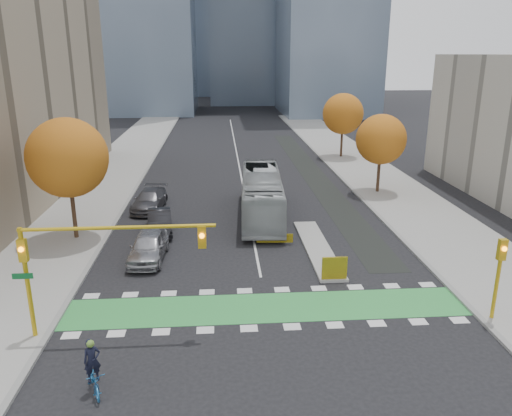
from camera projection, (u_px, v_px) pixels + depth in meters
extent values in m
plane|color=black|center=(270.00, 323.00, 23.36)|extent=(300.00, 300.00, 0.00)
cube|color=gray|center=(84.00, 204.00, 41.43)|extent=(7.00, 120.00, 0.15)
cube|color=gray|center=(401.00, 198.00, 43.34)|extent=(7.00, 120.00, 0.15)
cube|color=gray|center=(127.00, 204.00, 41.67)|extent=(0.30, 120.00, 0.16)
cube|color=gray|center=(362.00, 199.00, 43.09)|extent=(0.30, 120.00, 0.16)
cube|color=green|center=(267.00, 307.00, 24.79)|extent=(20.00, 3.00, 0.01)
cube|color=silver|center=(237.00, 156.00, 61.45)|extent=(0.15, 70.00, 0.01)
cube|color=black|center=(312.00, 173.00, 52.46)|extent=(2.50, 50.00, 0.01)
cube|color=gray|center=(317.00, 248.00, 32.19)|extent=(1.60, 10.00, 0.16)
cube|color=yellow|center=(334.00, 268.00, 27.41)|extent=(1.40, 0.12, 1.30)
cylinder|color=#332114|center=(73.00, 202.00, 33.16)|extent=(0.28, 0.28, 5.25)
sphere|color=#B96B16|center=(68.00, 158.00, 32.27)|extent=(5.20, 5.20, 5.20)
cylinder|color=#332114|center=(379.00, 168.00, 44.48)|extent=(0.28, 0.28, 4.55)
sphere|color=#B96B16|center=(381.00, 139.00, 43.71)|extent=(4.40, 4.40, 4.40)
cylinder|color=#332114|center=(342.00, 137.00, 59.70)|extent=(0.28, 0.28, 4.90)
sphere|color=#B96B16|center=(343.00, 114.00, 58.87)|extent=(4.80, 4.80, 4.80)
cylinder|color=#BF9914|center=(28.00, 285.00, 21.37)|extent=(0.20, 0.20, 5.20)
cylinder|color=#BF9914|center=(118.00, 228.00, 20.91)|extent=(8.20, 0.16, 0.16)
cube|color=#BF9914|center=(23.00, 250.00, 20.89)|extent=(0.35, 0.28, 1.00)
sphere|color=orange|center=(21.00, 250.00, 20.69)|extent=(0.22, 0.22, 0.22)
cube|color=#BF9914|center=(202.00, 237.00, 21.31)|extent=(0.35, 0.28, 1.00)
sphere|color=orange|center=(202.00, 236.00, 21.10)|extent=(0.22, 0.22, 0.22)
cube|color=#0C5926|center=(23.00, 276.00, 20.81)|extent=(0.85, 0.04, 0.25)
cylinder|color=#BF9914|center=(497.00, 282.00, 23.03)|extent=(0.18, 0.18, 4.00)
cube|color=#BF9914|center=(502.00, 250.00, 22.56)|extent=(0.35, 0.28, 1.00)
sphere|color=orange|center=(505.00, 249.00, 22.36)|extent=(0.22, 0.22, 0.22)
imported|color=#21619A|center=(94.00, 380.00, 18.50)|extent=(1.34, 2.00, 0.99)
imported|color=black|center=(92.00, 360.00, 18.25)|extent=(0.72, 0.61, 1.69)
sphere|color=#597F2D|center=(90.00, 344.00, 18.04)|extent=(0.29, 0.29, 0.29)
imported|color=#9AA0A1|center=(262.00, 195.00, 38.13)|extent=(3.66, 12.64, 3.48)
imported|color=#9C9CA1|center=(148.00, 246.00, 30.34)|extent=(2.29, 5.12, 1.71)
imported|color=black|center=(160.00, 221.00, 35.14)|extent=(2.22, 4.81, 1.53)
imported|color=#4C4B50|center=(149.00, 200.00, 40.18)|extent=(2.75, 5.57, 1.56)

